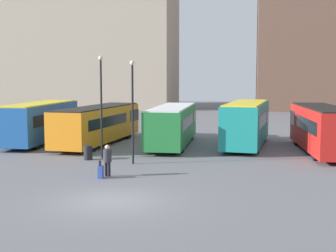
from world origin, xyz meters
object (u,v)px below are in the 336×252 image
bus_3 (247,123)px  lamp_post_0 (133,104)px  traveler (107,158)px  suitcase (101,172)px  bus_1 (99,123)px  bus_0 (40,121)px  trash_bin (88,153)px  lamp_post_1 (101,99)px  bus_2 (173,124)px  bus_4 (322,127)px

bus_3 → lamp_post_0: size_ratio=1.63×
traveler → suitcase: (-0.20, -0.47, -0.63)m
bus_1 → bus_0: bearing=97.5°
bus_3 → suitcase: 13.99m
traveler → suitcase: size_ratio=1.76×
trash_bin → bus_1: bearing=102.7°
bus_1 → trash_bin: size_ratio=13.49×
lamp_post_0 → lamp_post_1: lamp_post_1 is taller
lamp_post_0 → trash_bin: 4.33m
suitcase → bus_2: bearing=-14.0°
lamp_post_0 → traveler: bearing=-96.6°
bus_0 → bus_2: 10.14m
bus_0 → trash_bin: bus_0 is taller
traveler → bus_2: bearing=-13.4°
suitcase → lamp_post_0: (0.62, 4.04, 3.13)m
traveler → bus_0: bearing=32.6°
bus_1 → bus_4: bearing=-90.0°
bus_4 → trash_bin: bus_4 is taller
bus_1 → bus_4: (15.79, -1.36, 0.11)m
lamp_post_0 → lamp_post_1: 2.79m
suitcase → trash_bin: bearing=20.1°
bus_3 → traveler: bearing=156.0°
bus_2 → trash_bin: 8.01m
bus_3 → trash_bin: 11.85m
lamp_post_1 → bus_1: bearing=109.7°
bus_0 → bus_2: (10.14, 0.31, -0.08)m
trash_bin → bus_2: bearing=59.2°
bus_2 → lamp_post_0: size_ratio=1.78×
suitcase → lamp_post_0: 5.15m
traveler → suitcase: traveler is taller
bus_3 → trash_bin: (-9.36, -7.16, -1.30)m
lamp_post_0 → trash_bin: size_ratio=6.91×
bus_3 → trash_bin: bus_3 is taller
bus_2 → bus_3: size_ratio=1.10×
traveler → suitcase: 0.81m
suitcase → lamp_post_0: lamp_post_0 is taller
bus_2 → bus_3: (5.29, 0.35, 0.16)m
bus_2 → traveler: 11.34m
bus_0 → lamp_post_0: size_ratio=1.71×
trash_bin → bus_4: bearing=20.5°
traveler → bus_4: bearing=-56.0°
bus_1 → bus_2: (5.57, 0.10, 0.02)m
bus_2 → traveler: bus_2 is taller
bus_2 → lamp_post_0: (-1.08, -7.65, 1.89)m
bus_1 → bus_2: size_ratio=1.09×
traveler → lamp_post_0: bearing=-12.4°
lamp_post_0 → trash_bin: lamp_post_0 is taller
bus_0 → lamp_post_0: (9.06, -7.34, 1.80)m
bus_1 → suitcase: bus_1 is taller
bus_1 → lamp_post_1: lamp_post_1 is taller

